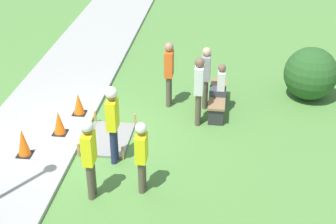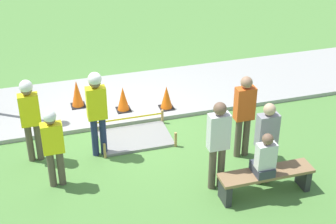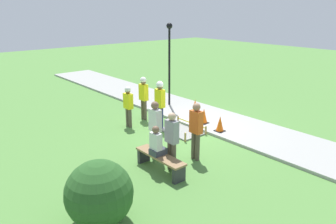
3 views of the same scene
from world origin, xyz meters
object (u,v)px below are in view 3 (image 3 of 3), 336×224
object	(u,v)px
traffic_cone_near_patch	(220,124)
traffic_cone_far_patch	(204,116)
worker_assistant	(160,100)
traffic_cone_sidewalk_edge	(195,107)
worker_trainee	(128,103)
worker_supervisor	(144,94)
person_seated_on_bench	(157,144)
bystander_in_white_shirt	(172,138)
park_bench	(160,160)
bystander_in_orange_shirt	(196,128)
bystander_in_gray_shirt	(155,126)
lamppost_near	(169,52)

from	to	relation	value
traffic_cone_near_patch	traffic_cone_far_patch	distance (m)	1.05
traffic_cone_near_patch	worker_assistant	distance (m)	2.47
traffic_cone_sidewalk_edge	worker_trainee	size ratio (longest dim) A/B	0.42
traffic_cone_near_patch	worker_supervisor	distance (m)	3.51
person_seated_on_bench	bystander_in_white_shirt	size ratio (longest dim) A/B	0.51
person_seated_on_bench	worker_trainee	bearing A→B (deg)	-21.82
park_bench	worker_assistant	size ratio (longest dim) A/B	0.95
worker_assistant	park_bench	bearing A→B (deg)	141.14
bystander_in_white_shirt	traffic_cone_far_patch	bearing A→B (deg)	-59.70
worker_supervisor	worker_assistant	xyz separation A→B (m)	(-1.32, 0.18, 0.05)
bystander_in_orange_shirt	bystander_in_gray_shirt	bearing A→B (deg)	43.90
traffic_cone_near_patch	worker_assistant	xyz separation A→B (m)	(1.89, 1.38, 0.78)
bystander_in_white_shirt	traffic_cone_sidewalk_edge	bearing A→B (deg)	-52.51
traffic_cone_near_patch	worker_supervisor	world-z (taller)	worker_supervisor
traffic_cone_near_patch	worker_trainee	bearing A→B (deg)	37.56
bystander_in_orange_shirt	traffic_cone_near_patch	bearing A→B (deg)	-66.66
traffic_cone_sidewalk_edge	worker_trainee	distance (m)	3.08
person_seated_on_bench	worker_assistant	bearing A→B (deg)	-40.46
traffic_cone_sidewalk_edge	lamppost_near	world-z (taller)	lamppost_near
bystander_in_gray_shirt	lamppost_near	size ratio (longest dim) A/B	0.49
park_bench	bystander_in_orange_shirt	bearing A→B (deg)	-94.21
traffic_cone_near_patch	bystander_in_white_shirt	distance (m)	3.48
traffic_cone_sidewalk_edge	bystander_in_white_shirt	distance (m)	5.06
bystander_in_orange_shirt	bystander_in_white_shirt	xyz separation A→B (m)	(-0.02, 1.00, -0.06)
person_seated_on_bench	traffic_cone_sidewalk_edge	bearing A→B (deg)	-56.95
worker_assistant	worker_supervisor	bearing A→B (deg)	-7.86
worker_assistant	worker_trainee	bearing A→B (deg)	40.01
worker_trainee	bystander_in_orange_shirt	xyz separation A→B (m)	(-3.85, 0.07, 0.09)
traffic_cone_far_patch	traffic_cone_sidewalk_edge	size ratio (longest dim) A/B	0.89
person_seated_on_bench	bystander_in_gray_shirt	distance (m)	0.91
worker_supervisor	traffic_cone_sidewalk_edge	bearing A→B (deg)	-120.88
bystander_in_gray_shirt	bystander_in_white_shirt	distance (m)	0.94
person_seated_on_bench	lamppost_near	bearing A→B (deg)	-43.62
traffic_cone_far_patch	park_bench	world-z (taller)	traffic_cone_far_patch
traffic_cone_far_patch	lamppost_near	bearing A→B (deg)	-12.97
traffic_cone_near_patch	bystander_in_orange_shirt	world-z (taller)	bystander_in_orange_shirt
traffic_cone_far_patch	person_seated_on_bench	xyz separation A→B (m)	(-1.82, 3.87, 0.46)
traffic_cone_near_patch	bystander_in_gray_shirt	distance (m)	3.23
traffic_cone_far_patch	lamppost_near	size ratio (longest dim) A/B	0.16
traffic_cone_sidewalk_edge	bystander_in_orange_shirt	size ratio (longest dim) A/B	0.37
traffic_cone_sidewalk_edge	worker_assistant	world-z (taller)	worker_assistant
person_seated_on_bench	bystander_in_gray_shirt	size ratio (longest dim) A/B	0.48
worker_supervisor	bystander_in_white_shirt	distance (m)	4.70
person_seated_on_bench	bystander_in_white_shirt	bearing A→B (deg)	-118.01
worker_supervisor	worker_assistant	distance (m)	1.34
traffic_cone_near_patch	worker_trainee	xyz separation A→B (m)	(2.87, 2.20, 0.58)
worker_assistant	worker_trainee	world-z (taller)	worker_assistant
worker_assistant	lamppost_near	xyz separation A→B (m)	(2.10, -2.27, 1.45)
worker_supervisor	bystander_in_orange_shirt	distance (m)	4.33
traffic_cone_far_patch	traffic_cone_sidewalk_edge	world-z (taller)	traffic_cone_sidewalk_edge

